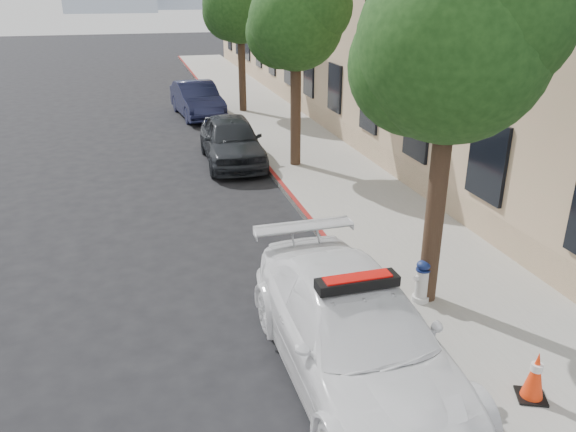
# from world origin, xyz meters

# --- Properties ---
(ground) EXTENTS (120.00, 120.00, 0.00)m
(ground) POSITION_xyz_m (0.00, 0.00, 0.00)
(ground) COLOR black
(ground) RESTS_ON ground
(sidewalk) EXTENTS (3.20, 50.00, 0.15)m
(sidewalk) POSITION_xyz_m (3.60, 10.00, 0.07)
(sidewalk) COLOR gray
(sidewalk) RESTS_ON ground
(curb_strip) EXTENTS (0.12, 50.00, 0.15)m
(curb_strip) POSITION_xyz_m (2.06, 10.00, 0.07)
(curb_strip) COLOR maroon
(curb_strip) RESTS_ON ground
(tree_near) EXTENTS (2.92, 2.82, 5.62)m
(tree_near) POSITION_xyz_m (2.93, -2.01, 4.27)
(tree_near) COLOR black
(tree_near) RESTS_ON sidewalk
(tree_mid) EXTENTS (2.77, 2.64, 5.43)m
(tree_mid) POSITION_xyz_m (2.93, 5.99, 4.16)
(tree_mid) COLOR black
(tree_mid) RESTS_ON sidewalk
(tree_far) EXTENTS (3.10, 3.00, 5.81)m
(tree_far) POSITION_xyz_m (2.93, 13.99, 4.39)
(tree_far) COLOR black
(tree_far) RESTS_ON sidewalk
(police_car) EXTENTS (2.06, 4.93, 1.57)m
(police_car) POSITION_xyz_m (1.02, -3.42, 0.71)
(police_car) COLOR white
(police_car) RESTS_ON ground
(parked_car_mid) EXTENTS (1.81, 4.24, 1.43)m
(parked_car_mid) POSITION_xyz_m (1.20, 7.12, 0.71)
(parked_car_mid) COLOR black
(parked_car_mid) RESTS_ON ground
(parked_car_far) EXTENTS (1.92, 4.40, 1.41)m
(parked_car_far) POSITION_xyz_m (0.98, 13.98, 0.70)
(parked_car_far) COLOR black
(parked_car_far) RESTS_ON ground
(fire_hydrant) EXTENTS (0.31, 0.29, 0.74)m
(fire_hydrant) POSITION_xyz_m (2.76, -2.05, 0.51)
(fire_hydrant) COLOR silver
(fire_hydrant) RESTS_ON sidewalk
(traffic_cone) EXTENTS (0.47, 0.47, 0.68)m
(traffic_cone) POSITION_xyz_m (2.99, -4.60, 0.49)
(traffic_cone) COLOR black
(traffic_cone) RESTS_ON sidewalk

